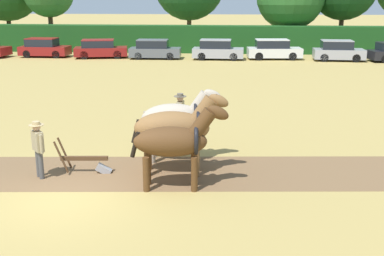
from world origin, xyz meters
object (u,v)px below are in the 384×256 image
(parked_car_left, at_px, (44,48))
(parked_car_center, at_px, (154,50))
(plow, at_px, (89,163))
(parked_car_center_left, at_px, (100,49))
(parked_car_center_right, at_px, (217,50))
(parked_car_far_right, at_px, (338,51))
(draft_horse_trail_left, at_px, (177,119))
(farmer_beside_team, at_px, (180,114))
(farmer_at_plow, at_px, (38,145))
(parked_car_right, at_px, (274,50))
(draft_horse_lead_left, at_px, (175,142))
(draft_horse_lead_right, at_px, (176,128))

(parked_car_left, distance_m, parked_car_center, 9.42)
(plow, bearing_deg, parked_car_center_left, 99.47)
(parked_car_left, distance_m, parked_car_center_right, 14.55)
(plow, bearing_deg, parked_car_far_right, 59.42)
(draft_horse_trail_left, bearing_deg, parked_car_center_left, 105.32)
(farmer_beside_team, bearing_deg, parked_car_center, 106.97)
(plow, bearing_deg, farmer_at_plow, -163.80)
(farmer_at_plow, height_order, parked_car_right, farmer_at_plow)
(draft_horse_trail_left, xyz_separation_m, plow, (-2.44, -1.36, -1.03))
(draft_horse_lead_left, height_order, parked_car_center, draft_horse_lead_left)
(draft_horse_lead_right, bearing_deg, parked_car_center_left, 104.70)
(parked_car_center_left, height_order, parked_car_center_right, parked_car_center_right)
(farmer_beside_team, relative_size, parked_car_center, 0.42)
(plow, height_order, parked_car_right, parked_car_right)
(parked_car_center_right, relative_size, parked_car_right, 0.93)
(farmer_beside_team, distance_m, parked_car_center, 23.18)
(draft_horse_lead_right, bearing_deg, farmer_at_plow, -174.35)
(draft_horse_lead_left, xyz_separation_m, draft_horse_trail_left, (-0.21, 2.28, 0.03))
(plow, bearing_deg, parked_car_center, 89.85)
(draft_horse_lead_left, distance_m, parked_car_center_right, 26.93)
(draft_horse_lead_left, relative_size, parked_car_center_right, 0.65)
(farmer_at_plow, height_order, parked_car_left, farmer_at_plow)
(parked_car_left, distance_m, parked_car_center_left, 4.87)
(draft_horse_lead_left, xyz_separation_m, parked_car_center_right, (0.27, 26.92, -0.55))
(farmer_at_plow, bearing_deg, draft_horse_lead_left, -47.16)
(farmer_beside_team, height_order, parked_car_center_left, farmer_beside_team)
(parked_car_left, height_order, parked_car_center_left, parked_car_left)
(farmer_at_plow, distance_m, parked_car_far_right, 29.87)
(farmer_at_plow, bearing_deg, parked_car_center_right, 39.94)
(farmer_at_plow, distance_m, parked_car_center_left, 27.26)
(draft_horse_lead_left, relative_size, farmer_beside_team, 1.53)
(draft_horse_lead_left, height_order, parked_car_center_left, draft_horse_lead_left)
(parked_car_center_right, bearing_deg, parked_car_center_left, -179.50)
(draft_horse_lead_right, bearing_deg, parked_car_center_right, 84.16)
(parked_car_left, height_order, parked_car_center_right, parked_car_center_right)
(draft_horse_trail_left, height_order, parked_car_center_right, draft_horse_trail_left)
(parked_car_right, bearing_deg, parked_car_center_right, -177.63)
(draft_horse_lead_left, bearing_deg, parked_car_left, 112.56)
(parked_car_center_left, xyz_separation_m, parked_car_right, (14.21, 0.34, 0.03))
(draft_horse_trail_left, xyz_separation_m, parked_car_far_right, (10.02, 24.66, -0.58))
(farmer_at_plow, distance_m, parked_car_right, 28.41)
(draft_horse_trail_left, relative_size, parked_car_center, 0.64)
(draft_horse_lead_right, xyz_separation_m, parked_car_right, (4.91, 26.32, -0.61))
(draft_horse_lead_left, relative_size, draft_horse_lead_right, 0.94)
(draft_horse_lead_left, xyz_separation_m, draft_horse_lead_right, (-0.11, 1.14, 0.07))
(parked_car_center, distance_m, parked_car_center_right, 5.13)
(draft_horse_lead_right, xyz_separation_m, plow, (-2.54, -0.22, -1.06))
(draft_horse_trail_left, height_order, parked_car_left, draft_horse_trail_left)
(draft_horse_lead_right, relative_size, parked_car_left, 0.71)
(draft_horse_trail_left, bearing_deg, parked_car_far_right, 62.89)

